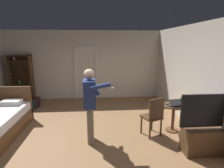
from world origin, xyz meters
TOP-DOWN VIEW (x-y plane):
  - ground_plane at (0.00, 0.00)m, footprint 7.35×7.35m
  - wall_back at (0.00, 3.40)m, footprint 6.42×0.12m
  - wall_right at (3.15, 0.00)m, footprint 0.12×6.92m
  - doorway_frame at (0.10, 3.32)m, footprint 0.93×0.08m
  - bookshelf at (-2.40, 3.17)m, footprint 0.85×0.32m
  - tv_flatscreen at (2.79, -0.77)m, footprint 1.17×0.40m
  - side_table at (2.51, 0.23)m, footprint 0.57×0.57m
  - laptop at (2.49, 0.19)m, footprint 0.36×0.37m
  - bottle_on_table at (2.65, 0.15)m, footprint 0.06×0.06m
  - wooden_chair at (1.92, -0.01)m, footprint 0.55×0.55m
  - person_blue_shirt at (0.40, -0.13)m, footprint 0.66×0.61m
  - suitcase_dark at (-1.90, 2.25)m, footprint 0.62×0.38m
  - suitcase_small at (-1.88, 2.44)m, footprint 0.67×0.39m

SIDE VIEW (x-z plane):
  - ground_plane at x=0.00m, z-range 0.00..0.00m
  - suitcase_dark at x=-1.90m, z-range 0.00..0.30m
  - suitcase_small at x=-1.88m, z-range 0.00..0.31m
  - tv_flatscreen at x=2.79m, z-range -0.24..1.03m
  - side_table at x=2.51m, z-range 0.12..0.82m
  - wooden_chair at x=1.92m, z-range 0.05..1.04m
  - laptop at x=2.49m, z-range 0.67..0.84m
  - bottle_on_table at x=2.65m, z-range 0.68..0.93m
  - bookshelf at x=-2.40m, z-range 0.07..1.90m
  - person_blue_shirt at x=0.40m, z-range 0.14..1.85m
  - doorway_frame at x=0.10m, z-range 0.16..2.29m
  - wall_back at x=0.00m, z-range 0.00..2.75m
  - wall_right at x=3.15m, z-range 0.00..2.75m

